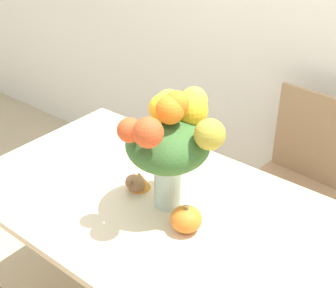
% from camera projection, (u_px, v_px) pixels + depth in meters
% --- Properties ---
extents(dining_table, '(1.47, 0.89, 0.78)m').
position_uv_depth(dining_table, '(153.00, 220.00, 1.86)').
color(dining_table, beige).
rests_on(dining_table, ground_plane).
extents(flower_vase, '(0.37, 0.41, 0.48)m').
position_uv_depth(flower_vase, '(171.00, 139.00, 1.64)').
color(flower_vase, '#B2CCBC').
rests_on(flower_vase, dining_table).
extents(pumpkin, '(0.11, 0.11, 0.10)m').
position_uv_depth(pumpkin, '(186.00, 219.00, 1.64)').
color(pumpkin, orange).
rests_on(pumpkin, dining_table).
extents(turkey_figurine, '(0.09, 0.12, 0.07)m').
position_uv_depth(turkey_figurine, '(137.00, 181.00, 1.86)').
color(turkey_figurine, '#936642').
rests_on(turkey_figurine, dining_table).
extents(dining_chair_near_window, '(0.45, 0.45, 0.95)m').
position_uv_depth(dining_chair_near_window, '(293.00, 182.00, 2.40)').
color(dining_chair_near_window, '#9E7A56').
rests_on(dining_chair_near_window, ground_plane).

